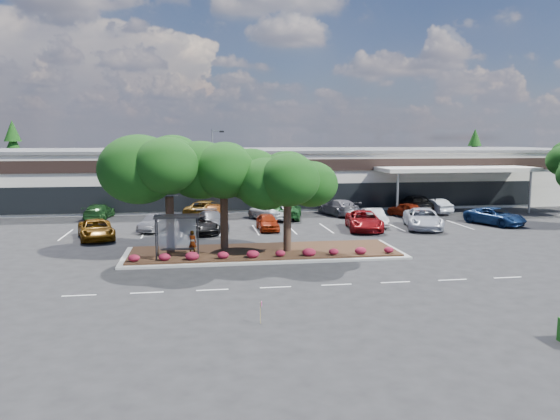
{
  "coord_description": "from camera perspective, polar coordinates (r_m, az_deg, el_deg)",
  "views": [
    {
      "loc": [
        -6.3,
        -30.74,
        7.55
      ],
      "look_at": [
        -0.58,
        6.26,
        2.6
      ],
      "focal_mm": 35.0,
      "sensor_mm": 36.0,
      "label": 1
    }
  ],
  "objects": [
    {
      "name": "car_3",
      "position": [
        45.73,
        -7.11,
        -1.09
      ],
      "size": [
        2.92,
        5.38,
        1.48
      ],
      "primitive_type": "imported",
      "rotation": [
        0.0,
        0.0,
        0.17
      ],
      "color": "#4F5157",
      "rests_on": "ground"
    },
    {
      "name": "car_10",
      "position": [
        52.64,
        -7.74,
        0.13
      ],
      "size": [
        4.69,
        6.58,
        1.66
      ],
      "primitive_type": "imported",
      "rotation": [
        0.0,
        0.0,
        2.78
      ],
      "color": "brown",
      "rests_on": "ground"
    },
    {
      "name": "car_8",
      "position": [
        51.29,
        21.56,
        -0.62
      ],
      "size": [
        4.4,
        5.92,
        1.49
      ],
      "primitive_type": "imported",
      "rotation": [
        0.0,
        0.0,
        0.41
      ],
      "color": "navy",
      "rests_on": "ground"
    },
    {
      "name": "landscape_island",
      "position": [
        35.79,
        -1.7,
        -4.45
      ],
      "size": [
        18.0,
        6.0,
        0.26
      ],
      "color": "#9F9F9A",
      "rests_on": "ground"
    },
    {
      "name": "car_14",
      "position": [
        53.89,
        6.12,
        0.29
      ],
      "size": [
        3.56,
        5.86,
        1.59
      ],
      "primitive_type": "imported",
      "rotation": [
        0.0,
        0.0,
        3.4
      ],
      "color": "slate",
      "rests_on": "ground"
    },
    {
      "name": "car_1",
      "position": [
        45.66,
        -12.84,
        -1.31
      ],
      "size": [
        2.88,
        4.35,
        1.35
      ],
      "primitive_type": "imported",
      "rotation": [
        0.0,
        0.0,
        -0.39
      ],
      "color": "#5A5961",
      "rests_on": "ground"
    },
    {
      "name": "car_4",
      "position": [
        44.93,
        -1.31,
        -1.27
      ],
      "size": [
        1.66,
        4.01,
        1.36
      ],
      "primitive_type": "imported",
      "rotation": [
        0.0,
        0.0,
        0.02
      ],
      "color": "maroon",
      "rests_on": "ground"
    },
    {
      "name": "car_0",
      "position": [
        43.23,
        -18.65,
        -1.94
      ],
      "size": [
        3.62,
        5.69,
        1.46
      ],
      "primitive_type": "imported",
      "rotation": [
        0.0,
        0.0,
        0.24
      ],
      "color": "#6E4007",
      "rests_on": "ground"
    },
    {
      "name": "island_tree_mid",
      "position": [
        36.17,
        -5.89,
        1.73
      ],
      "size": [
        6.6,
        6.6,
        7.32
      ],
      "primitive_type": null,
      "color": "#13340E",
      "rests_on": "landscape_island"
    },
    {
      "name": "shrub_row",
      "position": [
        33.67,
        -1.26,
        -4.54
      ],
      "size": [
        17.0,
        0.8,
        0.5
      ],
      "primitive_type": null,
      "color": "maroon",
      "rests_on": "landscape_island"
    },
    {
      "name": "car_5",
      "position": [
        47.74,
        9.77,
        -0.78
      ],
      "size": [
        1.85,
        4.59,
        1.48
      ],
      "primitive_type": "imported",
      "rotation": [
        0.0,
        0.0,
        -0.06
      ],
      "color": "#BCBCBC",
      "rests_on": "ground"
    },
    {
      "name": "car_17",
      "position": [
        57.09,
        15.73,
        0.41
      ],
      "size": [
        2.44,
        4.79,
        1.5
      ],
      "primitive_type": "imported",
      "rotation": [
        0.0,
        0.0,
        3.34
      ],
      "color": "silver",
      "rests_on": "ground"
    },
    {
      "name": "person_waiting",
      "position": [
        34.82,
        -9.16,
        -3.36
      ],
      "size": [
        0.64,
        0.5,
        1.53
      ],
      "primitive_type": "imported",
      "rotation": [
        0.0,
        0.0,
        2.87
      ],
      "color": "#594C47",
      "rests_on": "landscape_island"
    },
    {
      "name": "island_tree_west",
      "position": [
        35.44,
        -11.5,
        1.96
      ],
      "size": [
        7.2,
        7.2,
        7.89
      ],
      "primitive_type": null,
      "color": "#13340E",
      "rests_on": "landscape_island"
    },
    {
      "name": "island_tree_east",
      "position": [
        35.16,
        0.77,
        0.94
      ],
      "size": [
        5.8,
        5.8,
        6.5
      ],
      "primitive_type": null,
      "color": "#13340E",
      "rests_on": "landscape_island"
    },
    {
      "name": "car_16",
      "position": [
        57.82,
        13.91,
        0.67
      ],
      "size": [
        2.66,
        6.04,
        1.72
      ],
      "primitive_type": "imported",
      "rotation": [
        0.0,
        0.0,
        3.1
      ],
      "color": "black",
      "rests_on": "ground"
    },
    {
      "name": "car_6",
      "position": [
        45.41,
        8.78,
        -1.11
      ],
      "size": [
        3.59,
        6.12,
        1.6
      ],
      "primitive_type": "imported",
      "rotation": [
        0.0,
        0.0,
        -0.17
      ],
      "color": "maroon",
      "rests_on": "ground"
    },
    {
      "name": "bus_shelter",
      "position": [
        34.12,
        -10.7,
        -1.44
      ],
      "size": [
        2.75,
        1.55,
        2.59
      ],
      "color": "black",
      "rests_on": "landscape_island"
    },
    {
      "name": "car_9",
      "position": [
        53.92,
        -18.39,
        -0.14
      ],
      "size": [
        2.51,
        5.1,
        1.43
      ],
      "primitive_type": "imported",
      "rotation": [
        0.0,
        0.0,
        3.04
      ],
      "color": "#1A431B",
      "rests_on": "ground"
    },
    {
      "name": "car_13",
      "position": [
        51.5,
        0.74,
        -0.03
      ],
      "size": [
        3.71,
        5.99,
        1.55
      ],
      "primitive_type": "imported",
      "rotation": [
        0.0,
        0.0,
        2.92
      ],
      "color": "#1B5120",
      "rests_on": "ground"
    },
    {
      "name": "ground",
      "position": [
        32.28,
        2.73,
        -6.01
      ],
      "size": [
        160.0,
        160.0,
        0.0
      ],
      "primitive_type": "plane",
      "color": "black",
      "rests_on": "ground"
    },
    {
      "name": "car_12",
      "position": [
        50.61,
        -1.13,
        -0.21
      ],
      "size": [
        4.25,
        5.78,
        1.46
      ],
      "primitive_type": "imported",
      "rotation": [
        0.0,
        0.0,
        3.53
      ],
      "color": "#B1B7BD",
      "rests_on": "ground"
    },
    {
      "name": "retail_store",
      "position": [
        65.11,
        -3.17,
        3.65
      ],
      "size": [
        80.4,
        25.2,
        6.25
      ],
      "color": "silver",
      "rests_on": "ground"
    },
    {
      "name": "car_11",
      "position": [
        50.0,
        -6.96,
        -0.23
      ],
      "size": [
        2.26,
        5.07,
        1.69
      ],
      "primitive_type": "imported",
      "rotation": [
        0.0,
        0.0,
        3.09
      ],
      "color": "brown",
      "rests_on": "ground"
    },
    {
      "name": "car_2",
      "position": [
        43.96,
        -8.41,
        -1.53
      ],
      "size": [
        3.62,
        5.41,
        1.38
      ],
      "primitive_type": "imported",
      "rotation": [
        0.0,
        0.0,
        0.29
      ],
      "color": "black",
      "rests_on": "ground"
    },
    {
      "name": "lane_markings",
      "position": [
        42.3,
        -0.27,
        -2.74
      ],
      "size": [
        33.12,
        20.06,
        0.01
      ],
      "color": "silver",
      "rests_on": "ground"
    },
    {
      "name": "light_pole",
      "position": [
        55.99,
        -6.91,
        3.52
      ],
      "size": [
        1.43,
        0.5,
        8.41
      ],
      "rotation": [
        0.0,
        0.0,
        0.03
      ],
      "color": "#9F9F9A",
      "rests_on": "ground"
    },
    {
      "name": "conifer_north_east",
      "position": [
        84.97,
        19.61,
        5.04
      ],
      "size": [
        3.96,
        3.96,
        9.0
      ],
      "primitive_type": "cone",
      "color": "#13340E",
      "rests_on": "ground"
    },
    {
      "name": "conifer_north_west",
      "position": [
        80.36,
        -26.04,
        4.95
      ],
      "size": [
        4.4,
        4.4,
        10.0
      ],
      "primitive_type": "cone",
      "color": "#13340E",
      "rests_on": "ground"
    },
    {
      "name": "survey_stake",
      "position": [
        22.66,
        -2.01,
        -10.34
      ],
      "size": [
        0.07,
        0.14,
        0.92
      ],
      "color": "tan",
      "rests_on": "ground"
    },
    {
      "name": "car_15",
      "position": [
        54.0,
        13.03,
        0.05
      ],
      "size": [
        2.99,
        4.43,
        1.4
      ],
      "primitive_type": "imported",
      "rotation": [
        0.0,
        0.0,
        3.5
      ],
      "color": "maroon",
      "rests_on": "ground"
    },
    {
      "name": "car_7",
      "position": [
        47.25,
        14.71,
        -0.88
      ],
      "size": [
        4.3,
        6.57,
        1.68
      ],
      "primitive_type": "imported",
      "rotation": [
        0.0,
        0.0,
        -0.27
      ],
      "color": "silver",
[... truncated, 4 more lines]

